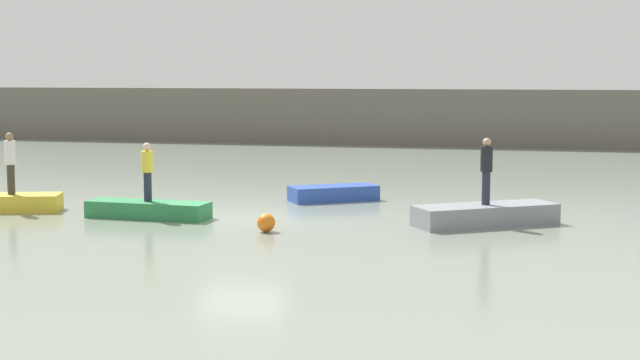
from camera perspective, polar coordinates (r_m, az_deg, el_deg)
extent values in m
plane|color=gray|center=(26.36, -4.78, -2.27)|extent=(120.00, 120.00, 0.00)
cube|color=#666056|center=(52.15, 4.42, 3.83)|extent=(80.00, 1.20, 3.11)
cube|color=gold|center=(28.83, -18.18, -1.32)|extent=(2.95, 1.79, 0.50)
cube|color=#2D7F47|center=(26.56, -10.37, -1.78)|extent=(3.51, 1.17, 0.47)
cube|color=#2B4CAD|center=(29.63, 0.83, -0.81)|extent=(2.87, 2.39, 0.47)
cube|color=gray|center=(25.30, 10.00, -2.09)|extent=(3.89, 3.13, 0.55)
cylinder|color=#38332D|center=(28.74, -18.22, 0.03)|extent=(0.22, 0.22, 0.87)
cylinder|color=white|center=(28.67, -18.28, 1.59)|extent=(0.32, 0.32, 0.69)
sphere|color=#936B4C|center=(28.64, -18.31, 2.51)|extent=(0.23, 0.23, 0.23)
cylinder|color=#232838|center=(26.48, -10.40, -0.41)|extent=(0.22, 0.22, 0.82)
cylinder|color=yellow|center=(26.40, -10.43, 1.10)|extent=(0.32, 0.32, 0.59)
sphere|color=beige|center=(26.37, -10.45, 1.99)|extent=(0.23, 0.23, 0.23)
cylinder|color=#232838|center=(25.21, 10.03, -0.49)|extent=(0.22, 0.22, 0.88)
cylinder|color=black|center=(25.12, 10.06, 1.26)|extent=(0.32, 0.32, 0.67)
sphere|color=tan|center=(25.09, 10.09, 2.27)|extent=(0.22, 0.22, 0.22)
sphere|color=orange|center=(23.91, -3.29, -2.60)|extent=(0.47, 0.47, 0.47)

